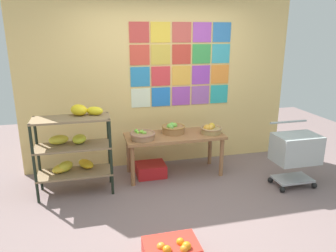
{
  "coord_description": "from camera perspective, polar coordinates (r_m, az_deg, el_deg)",
  "views": [
    {
      "loc": [
        -1.08,
        -3.21,
        2.06
      ],
      "look_at": [
        -0.05,
        0.92,
        0.81
      ],
      "focal_mm": 34.19,
      "sensor_mm": 36.0,
      "label": 1
    }
  ],
  "objects": [
    {
      "name": "fruit_basket_back_left",
      "position": [
        4.76,
        7.59,
        -0.56
      ],
      "size": [
        0.32,
        0.32,
        0.15
      ],
      "color": "#A38951",
      "rests_on": "display_table"
    },
    {
      "name": "back_wall_with_art",
      "position": [
        4.98,
        -1.28,
        9.44
      ],
      "size": [
        4.22,
        0.07,
        2.91
      ],
      "color": "#E9C373",
      "rests_on": "ground"
    },
    {
      "name": "ground",
      "position": [
        3.97,
        4.06,
        -14.96
      ],
      "size": [
        9.16,
        9.16,
        0.0
      ],
      "primitive_type": "plane",
      "color": "#766261"
    },
    {
      "name": "fruit_basket_right",
      "position": [
        4.47,
        -4.54,
        -1.67
      ],
      "size": [
        0.36,
        0.36,
        0.13
      ],
      "color": "#976F4D",
      "rests_on": "display_table"
    },
    {
      "name": "shopping_cart",
      "position": [
        4.68,
        21.81,
        -4.08
      ],
      "size": [
        0.59,
        0.44,
        0.88
      ],
      "rotation": [
        0.0,
        0.0,
        0.04
      ],
      "color": "black",
      "rests_on": "ground"
    },
    {
      "name": "produce_crate_under_table",
      "position": [
        4.81,
        -3.08,
        -7.77
      ],
      "size": [
        0.42,
        0.36,
        0.19
      ],
      "primitive_type": "cube",
      "color": "red",
      "rests_on": "ground"
    },
    {
      "name": "fruit_basket_centre",
      "position": [
        4.73,
        0.93,
        -0.45
      ],
      "size": [
        0.35,
        0.35,
        0.17
      ],
      "color": "#9E6E3F",
      "rests_on": "display_table"
    },
    {
      "name": "banana_shelf_unit",
      "position": [
        4.34,
        -16.44,
        -3.31
      ],
      "size": [
        0.96,
        0.48,
        1.17
      ],
      "color": "black",
      "rests_on": "ground"
    },
    {
      "name": "orange_crate_foreground",
      "position": [
        3.21,
        0.64,
        -21.35
      ],
      "size": [
        0.51,
        0.35,
        0.23
      ],
      "color": "red",
      "rests_on": "ground"
    },
    {
      "name": "display_table",
      "position": [
        4.7,
        1.15,
        -2.51
      ],
      "size": [
        1.43,
        0.59,
        0.62
      ],
      "color": "#96643C",
      "rests_on": "ground"
    }
  ]
}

